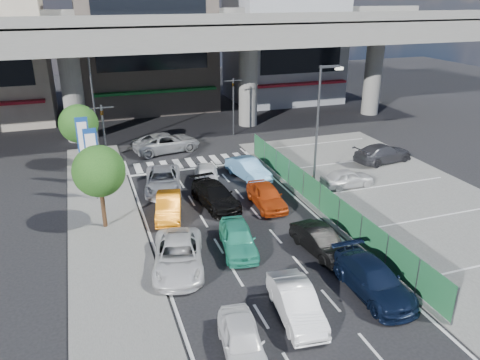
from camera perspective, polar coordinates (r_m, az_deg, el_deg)
name	(u,v)px	position (r m, az deg, el deg)	size (l,w,h in m)	color
ground	(248,241)	(24.96, 0.94, -7.45)	(120.00, 120.00, 0.00)	black
parking_lot	(399,198)	(31.52, 18.79, -2.11)	(12.00, 28.00, 0.06)	#585856
sidewalk_left	(106,227)	(27.30, -16.06, -5.52)	(4.00, 30.00, 0.12)	#585856
fence_run	(328,204)	(27.41, 10.71, -2.94)	(0.16, 22.00, 1.80)	#216338
expressway	(162,35)	(43.22, -9.44, 17.03)	(64.00, 14.00, 10.75)	slate
building_center	(145,39)	(54.12, -11.52, 16.48)	(14.00, 10.90, 15.00)	gray
building_east	(283,49)	(57.75, 5.25, 15.63)	(12.00, 10.90, 12.00)	gray
traffic_light_left	(103,123)	(33.50, -16.36, 6.68)	(1.60, 1.24, 5.20)	#595B60
traffic_light_right	(233,93)	(42.33, -0.83, 10.61)	(1.60, 1.24, 5.20)	#595B60
street_lamp_right	(320,116)	(31.13, 9.76, 7.72)	(1.65, 0.22, 8.00)	#595B60
street_lamp_left	(95,94)	(39.16, -17.27, 9.96)	(1.65, 0.22, 8.00)	#595B60
signboard_near	(92,155)	(29.87, -17.58, 2.97)	(0.80, 0.14, 4.70)	#595B60
signboard_far	(84,141)	(32.73, -18.53, 4.48)	(0.80, 0.14, 4.70)	#595B60
tree_near	(99,171)	(25.98, -16.82, 1.02)	(2.80, 2.80, 4.80)	#382314
tree_far	(79,124)	(36.03, -19.08, 6.49)	(2.80, 2.80, 4.80)	#382314
van_white_back_left	(242,340)	(17.77, 0.27, -18.95)	(1.47, 3.65, 1.24)	white
hatch_white_back_mid	(296,303)	(19.52, 6.85, -14.64)	(1.42, 4.06, 1.34)	white
minivan_navy_back	(373,279)	(21.49, 15.94, -11.57)	(1.93, 4.76, 1.38)	black
sedan_white_mid_left	(178,256)	(22.54, -7.53, -9.14)	(2.29, 4.97, 1.38)	silver
taxi_teal_mid	(238,238)	(23.81, -0.24, -7.11)	(1.63, 4.05, 1.38)	teal
hatch_black_mid_right	(320,241)	(24.00, 9.77, -7.35)	(1.35, 3.88, 1.28)	black
taxi_orange_left	(169,206)	(27.58, -8.70, -3.20)	(1.38, 3.96, 1.31)	orange
sedan_black_mid	(215,195)	(28.73, -3.04, -1.87)	(1.88, 4.62, 1.34)	black
taxi_orange_right	(267,196)	(28.62, 3.26, -1.92)	(1.63, 4.05, 1.38)	#B93B0E
wagon_silver_front_left	(163,180)	(31.30, -9.37, -0.04)	(2.29, 4.97, 1.38)	silver
sedan_white_front_mid	(207,177)	(31.59, -4.06, 0.41)	(1.63, 4.05, 1.38)	white
kei_truck_front_right	(248,169)	(32.91, 0.99, 1.37)	(1.46, 4.19, 1.38)	#5C99CD
crossing_wagon_silver	(166,143)	(38.98, -8.95, 4.53)	(2.54, 5.51, 1.53)	#95979B
parked_sedan_white	(347,178)	(32.11, 12.94, 0.23)	(1.46, 3.64, 1.24)	silver
parked_sedan_dgrey	(383,153)	(37.56, 17.03, 3.14)	(1.96, 4.83, 1.40)	#303035
traffic_cone	(313,177)	(32.50, 8.94, 0.34)	(0.39, 0.39, 0.75)	#CE4D0B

